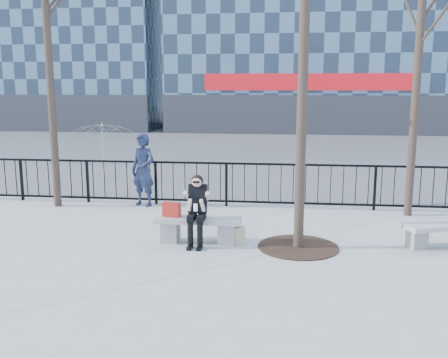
# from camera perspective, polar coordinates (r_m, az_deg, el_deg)

# --- Properties ---
(ground) EXTENTS (120.00, 120.00, 0.00)m
(ground) POSITION_cam_1_polar(r_m,az_deg,el_deg) (9.70, -2.93, -7.22)
(ground) COLOR gray
(ground) RESTS_ON ground
(street_surface) EXTENTS (60.00, 23.00, 0.01)m
(street_surface) POSITION_cam_1_polar(r_m,az_deg,el_deg) (24.33, 3.01, 3.60)
(street_surface) COLOR #474747
(street_surface) RESTS_ON ground
(railing) EXTENTS (14.00, 0.06, 1.10)m
(railing) POSITION_cam_1_polar(r_m,az_deg,el_deg) (12.44, -0.64, -0.58)
(railing) COLOR black
(railing) RESTS_ON ground
(tree_left) EXTENTS (2.80, 2.80, 6.50)m
(tree_left) POSITION_cam_1_polar(r_m,az_deg,el_deg) (13.01, -19.74, 18.39)
(tree_left) COLOR black
(tree_left) RESTS_ON ground
(tree_grate) EXTENTS (1.50, 1.50, 0.02)m
(tree_grate) POSITION_cam_1_polar(r_m,az_deg,el_deg) (9.48, 8.47, -7.68)
(tree_grate) COLOR black
(tree_grate) RESTS_ON ground
(bench_main) EXTENTS (1.65, 0.46, 0.49)m
(bench_main) POSITION_cam_1_polar(r_m,az_deg,el_deg) (9.61, -2.94, -5.51)
(bench_main) COLOR gray
(bench_main) RESTS_ON ground
(bench_second) EXTENTS (1.60, 0.45, 0.47)m
(bench_second) POSITION_cam_1_polar(r_m,az_deg,el_deg) (10.15, 24.00, -5.62)
(bench_second) COLOR gray
(bench_second) RESTS_ON ground
(seated_woman) EXTENTS (0.50, 0.64, 1.34)m
(seated_woman) POSITION_cam_1_polar(r_m,az_deg,el_deg) (9.36, -3.13, -3.61)
(seated_woman) COLOR black
(seated_woman) RESTS_ON ground
(handbag) EXTENTS (0.35, 0.21, 0.27)m
(handbag) POSITION_cam_1_polar(r_m,az_deg,el_deg) (9.65, -6.01, -3.49)
(handbag) COLOR #A61D14
(handbag) RESTS_ON bench_main
(shopping_bag) EXTENTS (0.39, 0.21, 0.35)m
(shopping_bag) POSITION_cam_1_polar(r_m,az_deg,el_deg) (9.49, 1.29, -6.52)
(shopping_bag) COLOR tan
(shopping_bag) RESTS_ON ground
(standing_man) EXTENTS (0.77, 0.64, 1.81)m
(standing_man) POSITION_cam_1_polar(r_m,az_deg,el_deg) (12.56, -9.21, 1.02)
(standing_man) COLOR black
(standing_man) RESTS_ON ground
(vendor_umbrella) EXTENTS (2.18, 2.22, 1.85)m
(vendor_umbrella) POSITION_cam_1_polar(r_m,az_deg,el_deg) (16.42, -13.74, 3.17)
(vendor_umbrella) COLOR yellow
(vendor_umbrella) RESTS_ON ground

